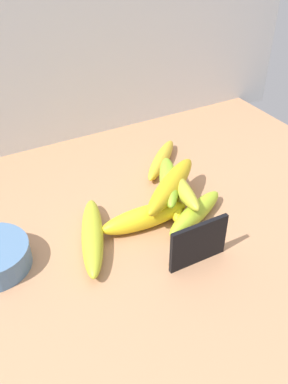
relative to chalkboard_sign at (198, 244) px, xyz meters
The scene contains 11 objects.
counter_top 14.96cm from the chalkboard_sign, 106.81° to the left, with size 110.00×76.00×3.00cm, color #AD7B57.
back_wall 59.59cm from the chalkboard_sign, 94.41° to the left, with size 130.00×2.00×70.00cm, color silver.
chalkboard_sign is the anchor object (origin of this frame).
banana_0 19.09cm from the chalkboard_sign, 138.19° to the left, with size 20.69×3.94×3.94cm, color #ABB52A.
banana_1 12.99cm from the chalkboard_sign, 105.57° to the left, with size 17.72×4.37×4.37cm, color yellow.
banana_2 31.43cm from the chalkboard_sign, 70.81° to the left, with size 17.77×3.21×3.21cm, color gold.
banana_3 17.04cm from the chalkboard_sign, 72.09° to the left, with size 16.30×3.44×3.44cm, color yellow.
banana_4 11.17cm from the chalkboard_sign, 57.45° to the left, with size 16.72×3.70×3.70cm, color #A2BF2A.
banana_5 17.43cm from the chalkboard_sign, 75.58° to the left, with size 16.87×3.57×3.57cm, color #8ABB2A.
banana_6 15.86cm from the chalkboard_sign, 69.68° to the left, with size 17.04×3.28×3.28cm, color gold.
banana_7 15.69cm from the chalkboard_sign, 75.73° to the left, with size 20.46×4.09×4.09cm, color gold.
Camera 1 is at (-29.28, -55.14, 56.39)cm, focal length 39.65 mm.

